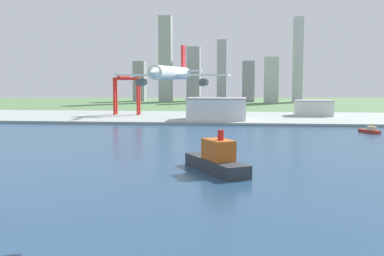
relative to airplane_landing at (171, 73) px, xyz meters
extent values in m
plane|color=#51774A|center=(-7.55, 175.01, -43.99)|extent=(2400.00, 2400.00, 0.00)
cube|color=navy|center=(-7.55, 115.01, -43.91)|extent=(840.00, 360.00, 0.15)
cube|color=#949F9B|center=(-7.55, 365.01, -42.74)|extent=(840.00, 140.00, 2.50)
cylinder|color=silver|center=(0.02, 0.19, 0.11)|extent=(6.66, 34.76, 3.62)
cone|color=silver|center=(-1.64, -18.47, 0.11)|extent=(3.78, 4.27, 3.44)
cube|color=silver|center=(0.17, 1.91, -0.43)|extent=(31.77, 10.34, 0.50)
cube|color=red|center=(1.39, 15.69, 4.10)|extent=(0.86, 4.18, 8.70)
cube|color=silver|center=(1.39, 15.69, 0.84)|extent=(11.53, 4.78, 0.36)
cylinder|color=#4C4F54|center=(8.79, 0.11, -2.42)|extent=(2.41, 5.00, 1.99)
cylinder|color=#4C4F54|center=(-8.63, 1.65, -2.42)|extent=(2.41, 5.00, 1.99)
cube|color=#B22D1E|center=(116.55, 250.72, -42.68)|extent=(13.80, 18.31, 2.33)
cube|color=beige|center=(117.66, 248.91, -40.05)|extent=(6.93, 7.80, 2.93)
cylinder|color=yellow|center=(118.15, 248.12, -37.66)|extent=(1.15, 1.15, 1.86)
cube|color=#2D3338|center=(7.69, 86.69, -40.97)|extent=(32.13, 44.11, 5.74)
cube|color=#BF5919|center=(8.82, 84.73, -33.55)|extent=(16.35, 18.64, 9.09)
cylinder|color=red|center=(9.93, 82.81, -26.70)|extent=(2.76, 2.76, 4.59)
cube|color=red|center=(-115.79, 373.93, -23.06)|extent=(2.20, 2.20, 36.86)
cube|color=red|center=(-90.55, 373.93, -23.06)|extent=(2.20, 2.20, 36.86)
cube|color=red|center=(-115.79, 381.93, -23.06)|extent=(2.20, 2.20, 36.86)
cube|color=red|center=(-90.55, 381.93, -23.06)|extent=(2.20, 2.20, 36.86)
cube|color=red|center=(-103.17, 377.93, -3.22)|extent=(27.64, 10.00, 2.80)
cube|color=red|center=(-103.17, 366.36, -0.42)|extent=(2.60, 46.28, 2.60)
cube|color=white|center=(-4.69, 329.42, -31.79)|extent=(55.01, 32.04, 19.40)
cube|color=gray|center=(-4.69, 329.42, -21.49)|extent=(56.11, 32.68, 1.20)
cube|color=silver|center=(93.36, 385.24, -34.07)|extent=(37.53, 26.47, 14.84)
cube|color=gray|center=(93.36, 385.24, -26.05)|extent=(38.28, 27.00, 1.20)
cube|color=gray|center=(-160.72, 714.32, -9.03)|extent=(20.11, 22.19, 69.93)
cube|color=#9A9EA0|center=(-110.09, 687.36, 27.95)|extent=(21.25, 20.59, 143.89)
cube|color=#9897A2|center=(-65.50, 720.30, 3.25)|extent=(22.62, 27.34, 94.47)
cube|color=#A19EAA|center=(-15.44, 701.00, 8.43)|extent=(16.23, 21.37, 104.84)
cube|color=gray|center=(29.47, 708.38, -9.21)|extent=(20.94, 21.60, 69.56)
cube|color=#B3B8B8|center=(66.44, 676.61, -6.50)|extent=(23.18, 15.54, 74.98)
cube|color=#B3B3BD|center=(110.60, 697.66, 26.32)|extent=(14.60, 27.74, 140.62)
camera|label=1|loc=(19.16, -131.33, -0.84)|focal=45.53mm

